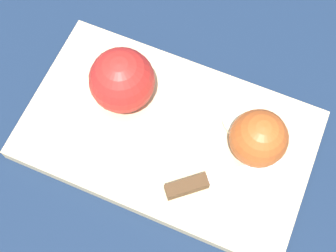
% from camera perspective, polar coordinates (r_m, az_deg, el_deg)
% --- Properties ---
extents(ground_plane, '(4.00, 4.00, 0.00)m').
position_cam_1_polar(ground_plane, '(0.65, 0.00, -1.43)').
color(ground_plane, '#14233D').
extents(cutting_board, '(0.42, 0.29, 0.02)m').
position_cam_1_polar(cutting_board, '(0.64, 0.00, -1.07)').
color(cutting_board, '#D1B789').
rests_on(cutting_board, ground_plane).
extents(apple_half_left, '(0.09, 0.09, 0.09)m').
position_cam_1_polar(apple_half_left, '(0.62, -5.66, 5.54)').
color(apple_half_left, red).
rests_on(apple_half_left, cutting_board).
extents(apple_half_right, '(0.07, 0.07, 0.07)m').
position_cam_1_polar(apple_half_right, '(0.60, 10.97, -1.47)').
color(apple_half_right, '#AD4C1E').
rests_on(apple_half_right, cutting_board).
extents(knife, '(0.12, 0.13, 0.02)m').
position_cam_1_polar(knife, '(0.60, 3.71, -6.97)').
color(knife, silver).
rests_on(knife, cutting_board).
extents(apple_slice, '(0.06, 0.06, 0.01)m').
position_cam_1_polar(apple_slice, '(0.64, 9.13, 0.87)').
color(apple_slice, beige).
rests_on(apple_slice, cutting_board).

